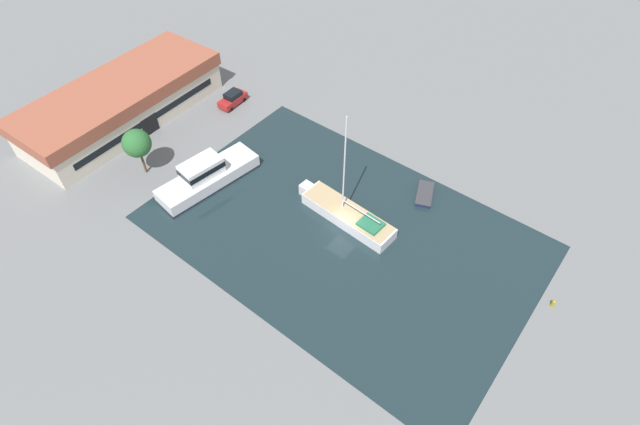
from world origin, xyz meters
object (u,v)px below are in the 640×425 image
object	(u,v)px
sailboat_moored	(347,214)
parked_car	(233,99)
quay_tree_near_building	(137,143)
warehouse_building	(121,102)
small_dinghy	(425,194)
motor_cruiser	(207,176)

from	to	relation	value
sailboat_moored	parked_car	bearing A→B (deg)	76.63
quay_tree_near_building	warehouse_building	bearing A→B (deg)	64.10
warehouse_building	quay_tree_near_building	distance (m)	11.50
parked_car	small_dinghy	size ratio (longest dim) A/B	1.01
warehouse_building	small_dinghy	xyz separation A→B (m)	(11.93, -38.11, -2.38)
sailboat_moored	small_dinghy	xyz separation A→B (m)	(8.29, -4.84, -0.53)
small_dinghy	warehouse_building	bearing A→B (deg)	174.62
sailboat_moored	motor_cruiser	size ratio (longest dim) A/B	1.05
small_dinghy	quay_tree_near_building	bearing A→B (deg)	-171.54
parked_car	small_dinghy	distance (m)	29.43
parked_car	sailboat_moored	xyz separation A→B (m)	(-7.43, -24.57, -0.09)
sailboat_moored	small_dinghy	bearing A→B (deg)	-26.81
parked_car	sailboat_moored	distance (m)	25.67
warehouse_building	quay_tree_near_building	world-z (taller)	quay_tree_near_building
warehouse_building	parked_car	size ratio (longest dim) A/B	6.21
sailboat_moored	motor_cruiser	bearing A→B (deg)	112.59
parked_car	motor_cruiser	distance (m)	15.62
parked_car	small_dinghy	xyz separation A→B (m)	(0.86, -29.41, -0.62)
motor_cruiser	quay_tree_near_building	bearing A→B (deg)	30.80
quay_tree_near_building	small_dinghy	bearing A→B (deg)	-58.77
quay_tree_near_building	small_dinghy	size ratio (longest dim) A/B	1.39
small_dinghy	motor_cruiser	bearing A→B (deg)	-169.03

